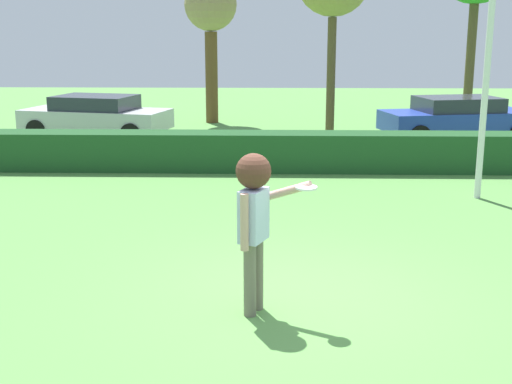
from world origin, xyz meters
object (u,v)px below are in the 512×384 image
object	(u,v)px
person	(254,209)
birch_tree	(211,11)
lamppost	(491,22)
parked_car_silver	(96,115)
frisbee	(306,188)
parked_car_blue	(457,117)

from	to	relation	value
person	birch_tree	world-z (taller)	birch_tree
lamppost	birch_tree	bearing A→B (deg)	119.48
birch_tree	lamppost	bearing A→B (deg)	-60.52
person	parked_car_silver	xyz separation A→B (m)	(-4.99, 12.45, -0.51)
person	parked_car_silver	size ratio (longest dim) A/B	0.41
lamppost	frisbee	bearing A→B (deg)	-122.54
parked_car_silver	parked_car_blue	distance (m)	10.41
person	birch_tree	bearing A→B (deg)	96.84
frisbee	lamppost	size ratio (longest dim) A/B	0.04
parked_car_blue	parked_car_silver	bearing A→B (deg)	179.16
parked_car_blue	birch_tree	bearing A→B (deg)	153.02
parked_car_silver	birch_tree	xyz separation A→B (m)	(3.06, 3.59, 3.01)
person	frisbee	world-z (taller)	person
frisbee	parked_car_blue	xyz separation A→B (m)	(4.86, 12.33, -0.77)
frisbee	lamppost	distance (m)	6.75
birch_tree	frisbee	bearing A→B (deg)	-81.22
parked_car_silver	parked_car_blue	world-z (taller)	same
birch_tree	parked_car_silver	bearing A→B (deg)	-130.52
lamppost	parked_car_blue	bearing A→B (deg)	78.78
lamppost	parked_car_silver	size ratio (longest dim) A/B	1.30
parked_car_silver	parked_car_blue	bearing A→B (deg)	-0.84
parked_car_silver	parked_car_blue	xyz separation A→B (m)	(10.41, -0.15, 0.00)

